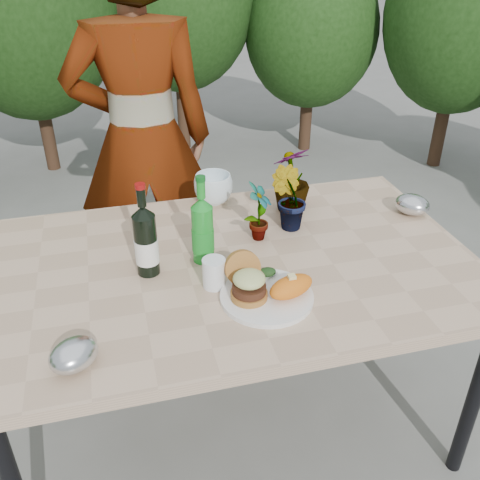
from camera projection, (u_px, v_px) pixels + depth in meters
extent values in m
plane|color=slate|center=(235.00, 417.00, 2.16)|extent=(80.00, 80.00, 0.00)
cube|color=tan|center=(234.00, 267.00, 1.78)|extent=(1.60, 1.00, 0.04)
cylinder|color=black|center=(475.00, 398.00, 1.78)|extent=(0.05, 0.05, 0.71)
cylinder|color=black|center=(37.00, 312.00, 2.17)|extent=(0.05, 0.05, 0.71)
cylinder|color=black|center=(363.00, 263.00, 2.48)|extent=(0.05, 0.05, 0.71)
cylinder|color=#382316|center=(50.00, 143.00, 4.20)|extent=(0.10, 0.10, 0.42)
cylinder|color=#382316|center=(184.00, 119.00, 4.58)|extent=(0.10, 0.10, 0.50)
cylinder|color=#382316|center=(305.00, 127.00, 4.58)|extent=(0.10, 0.10, 0.38)
ellipsoid|color=#244A18|center=(311.00, 30.00, 4.17)|extent=(1.04, 1.04, 1.19)
cylinder|color=#382316|center=(438.00, 139.00, 4.26)|extent=(0.10, 0.10, 0.44)
ellipsoid|color=#244A18|center=(463.00, 14.00, 3.78)|extent=(1.10, 1.10, 1.41)
cylinder|color=white|center=(267.00, 297.00, 1.59)|extent=(0.28, 0.28, 0.01)
cylinder|color=#B7722D|center=(249.00, 295.00, 1.57)|extent=(0.11, 0.11, 0.02)
cylinder|color=#472314|center=(249.00, 289.00, 1.56)|extent=(0.10, 0.10, 0.02)
ellipsoid|color=beige|center=(249.00, 279.00, 1.54)|extent=(0.10, 0.10, 0.04)
cylinder|color=#B7722D|center=(243.00, 268.00, 1.61)|extent=(0.11, 0.06, 0.11)
ellipsoid|color=orange|center=(291.00, 287.00, 1.57)|extent=(0.17, 0.12, 0.06)
ellipsoid|color=olive|center=(258.00, 275.00, 1.66)|extent=(0.04, 0.04, 0.02)
ellipsoid|color=#193814|center=(267.00, 272.00, 1.67)|extent=(0.06, 0.04, 0.03)
cylinder|color=black|center=(146.00, 245.00, 1.66)|extent=(0.07, 0.07, 0.20)
cylinder|color=white|center=(147.00, 251.00, 1.67)|extent=(0.07, 0.07, 0.08)
cone|color=black|center=(143.00, 211.00, 1.60)|extent=(0.07, 0.07, 0.03)
cylinder|color=black|center=(141.00, 197.00, 1.58)|extent=(0.03, 0.03, 0.06)
cylinder|color=maroon|center=(140.00, 186.00, 1.56)|extent=(0.03, 0.03, 0.01)
cylinder|color=#198E26|center=(203.00, 234.00, 1.73)|extent=(0.07, 0.07, 0.20)
cylinder|color=#198C26|center=(203.00, 239.00, 1.74)|extent=(0.07, 0.07, 0.08)
cone|color=#198E26|center=(201.00, 203.00, 1.67)|extent=(0.07, 0.07, 0.03)
cylinder|color=#198E26|center=(201.00, 189.00, 1.65)|extent=(0.03, 0.03, 0.06)
cylinder|color=#0C5919|center=(200.00, 179.00, 1.63)|extent=(0.03, 0.03, 0.01)
cylinder|color=white|center=(214.00, 273.00, 1.63)|extent=(0.07, 0.07, 0.09)
imported|color=#2E6021|center=(259.00, 212.00, 1.84)|extent=(0.13, 0.14, 0.22)
imported|color=#275F20|center=(289.00, 199.00, 1.91)|extent=(0.16, 0.16, 0.23)
imported|color=#2B5E20|center=(292.00, 179.00, 2.03)|extent=(0.18, 0.18, 0.25)
imported|color=white|center=(213.00, 189.00, 2.11)|extent=(0.16, 0.16, 0.12)
ellipsoid|color=silver|center=(74.00, 355.00, 1.34)|extent=(0.17, 0.17, 0.08)
ellipsoid|color=silver|center=(412.00, 204.00, 2.04)|extent=(0.17, 0.17, 0.08)
imported|color=#95684A|center=(143.00, 141.00, 2.38)|extent=(0.66, 0.45, 1.75)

